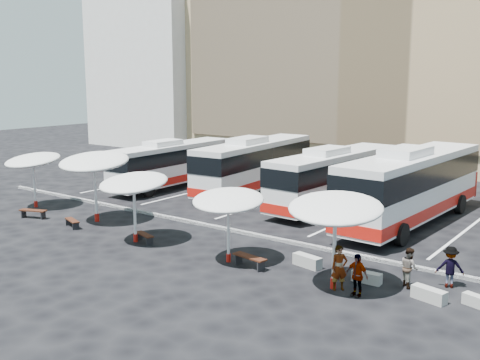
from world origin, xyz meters
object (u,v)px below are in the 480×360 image
Objects in this scene: conc_bench_3 at (478,302)px; passenger_0 at (339,268)px; sunshade_0 at (33,160)px; sunshade_1 at (94,162)px; sunshade_3 at (228,200)px; wood_bench_0 at (33,212)px; passenger_2 at (357,275)px; wood_bench_3 at (250,259)px; bus_1 at (255,163)px; conc_bench_2 at (429,295)px; conc_bench_0 at (307,261)px; conc_bench_1 at (367,277)px; sunshade_2 at (134,183)px; sunshade_4 at (336,208)px; passenger_1 at (409,268)px; wood_bench_2 at (144,236)px; passenger_3 at (450,267)px; wood_bench_1 at (72,221)px; bus_2 at (335,176)px; bus_3 at (412,184)px; bus_0 at (172,163)px.

conc_bench_3 is 0.63× the size of passenger_0.
sunshade_0 is 5.80m from sunshade_1.
sunshade_1 reaches higher than sunshade_3.
passenger_2 is at bearing 0.93° from wood_bench_0.
sunshade_0 is 3.86m from wood_bench_0.
wood_bench_0 is 14.71m from wood_bench_3.
sunshade_3 is 2.31× the size of passenger_0.
bus_1 reaches higher than conc_bench_2.
conc_bench_0 reaches higher than conc_bench_1.
sunshade_3 is (5.47, 0.32, -0.18)m from sunshade_2.
passenger_0 is (0.24, -0.01, -2.26)m from sunshade_4.
passenger_1 is at bearing 1.62° from sunshade_0.
wood_bench_2 is at bearing -168.88° from conc_bench_0.
passenger_3 is (1.23, 0.89, 0.03)m from passenger_1.
conc_bench_0 is at bearing 47.45° from passenger_1.
passenger_0 is (10.39, 0.01, 0.54)m from wood_bench_2.
passenger_1 is at bearing 4.02° from conc_bench_0.
passenger_1 is at bearing 16.61° from wood_bench_3.
sunshade_3 reaches higher than wood_bench_1.
sunshade_2 is 3.17× the size of conc_bench_1.
wood_bench_3 is at bearing 2.11° from wood_bench_0.
sunshade_0 reaches higher than wood_bench_1.
conc_bench_3 is (11.22, -10.95, -1.71)m from bus_2.
sunshade_2 is 2.17× the size of wood_bench_3.
wood_bench_3 is at bearing 134.12° from passenger_0.
sunshade_1 is at bearing -0.16° from sunshade_0.
bus_3 reaches higher than conc_bench_1.
bus_0 is at bearing -170.51° from bus_2.
bus_2 is 2.42× the size of sunshade_1.
sunshade_0 is 0.78× the size of sunshade_4.
bus_3 is (11.83, -1.95, 0.19)m from bus_1.
passenger_0 is (-0.53, -1.34, 0.65)m from conc_bench_1.
bus_3 is 10.38m from conc_bench_1.
wood_bench_0 is 19.47m from conc_bench_1.
bus_0 reaches higher than sunshade_0.
sunshade_2 is 2.36× the size of passenger_1.
passenger_3 is (-1.41, 1.33, 0.60)m from conc_bench_3.
wood_bench_0 is 1.43× the size of conc_bench_1.
bus_3 is at bearing -13.80° from bus_1.
bus_1 is 13.98m from wood_bench_1.
bus_1 is 7.42× the size of wood_bench_3.
conc_bench_3 is (4.87, 1.43, -2.91)m from sunshade_4.
bus_0 reaches higher than passenger_2.
passenger_3 reaches higher than wood_bench_3.
wood_bench_2 is at bearing 26.71° from sunshade_2.
sunshade_4 is 5.85m from conc_bench_3.
passenger_2 is (22.00, -1.40, -2.10)m from sunshade_0.
sunshade_4 is at bearing 1.21° from sunshade_2.
bus_0 is 2.23× the size of sunshade_1.
bus_2 reaches higher than passenger_0.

